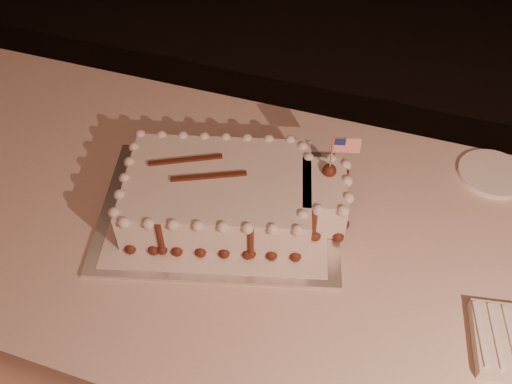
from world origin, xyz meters
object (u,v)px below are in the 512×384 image
(sheet_cake, at_px, (232,193))
(cake_board, at_px, (220,209))
(side_plate, at_px, (492,174))
(banquet_table, at_px, (336,347))

(sheet_cake, bearing_deg, cake_board, -164.14)
(side_plate, bearing_deg, sheet_cake, -150.90)
(cake_board, bearing_deg, banquet_table, -19.66)
(side_plate, bearing_deg, cake_board, -151.46)
(banquet_table, relative_size, sheet_cake, 4.93)
(sheet_cake, relative_size, side_plate, 3.24)
(cake_board, bearing_deg, side_plate, 13.18)
(sheet_cake, bearing_deg, banquet_table, -6.21)
(cake_board, xyz_separation_m, sheet_cake, (0.03, 0.01, 0.05))
(cake_board, relative_size, side_plate, 3.30)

